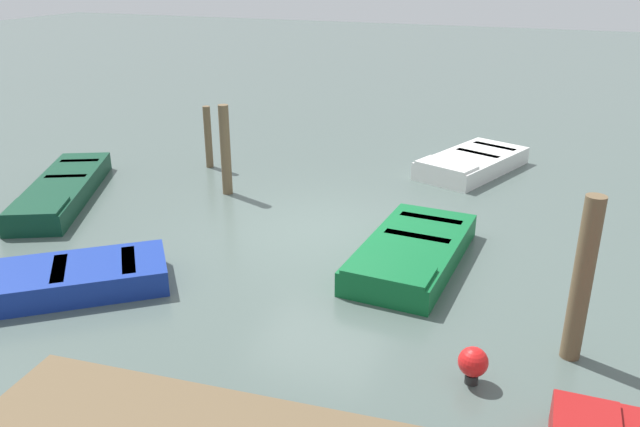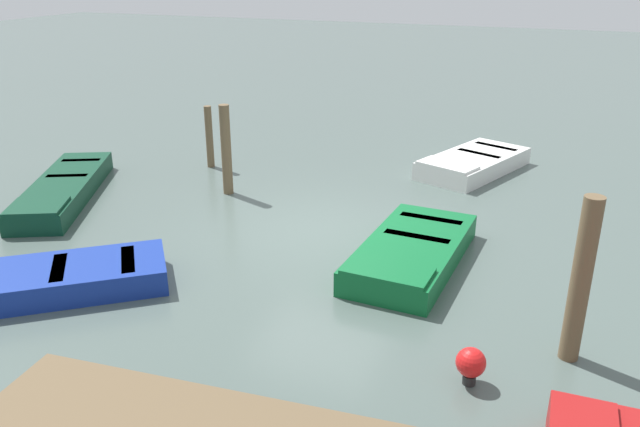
# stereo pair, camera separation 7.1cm
# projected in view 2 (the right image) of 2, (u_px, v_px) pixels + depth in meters

# --- Properties ---
(ground_plane) EXTENTS (80.00, 80.00, 0.00)m
(ground_plane) POSITION_uv_depth(u_px,v_px,m) (320.00, 231.00, 11.89)
(ground_plane) COLOR #4C5B56
(rowboat_white) EXTENTS (2.41, 3.32, 0.46)m
(rowboat_white) POSITION_uv_depth(u_px,v_px,m) (473.00, 163.00, 15.11)
(rowboat_white) COLOR silver
(rowboat_white) RESTS_ON ground_plane
(rowboat_blue) EXTENTS (3.67, 3.27, 0.46)m
(rowboat_blue) POSITION_uv_depth(u_px,v_px,m) (38.00, 281.00, 9.59)
(rowboat_blue) COLOR navy
(rowboat_blue) RESTS_ON ground_plane
(rowboat_green) EXTENTS (1.62, 3.25, 0.46)m
(rowboat_green) POSITION_uv_depth(u_px,v_px,m) (411.00, 252.00, 10.53)
(rowboat_green) COLOR #0F602D
(rowboat_green) RESTS_ON ground_plane
(rowboat_dark_green) EXTENTS (2.80, 4.18, 0.46)m
(rowboat_dark_green) POSITION_uv_depth(u_px,v_px,m) (63.00, 189.00, 13.41)
(rowboat_dark_green) COLOR #0C3823
(rowboat_dark_green) RESTS_ON ground_plane
(mooring_piling_mid_left) EXTENTS (0.22, 0.22, 1.93)m
(mooring_piling_mid_left) POSITION_uv_depth(u_px,v_px,m) (226.00, 150.00, 13.45)
(mooring_piling_mid_left) COLOR brown
(mooring_piling_mid_left) RESTS_ON ground_plane
(mooring_piling_far_right) EXTENTS (0.25, 0.25, 2.19)m
(mooring_piling_far_right) POSITION_uv_depth(u_px,v_px,m) (581.00, 281.00, 7.72)
(mooring_piling_far_right) COLOR brown
(mooring_piling_far_right) RESTS_ON ground_plane
(mooring_piling_mid_right) EXTENTS (0.17, 0.17, 1.49)m
(mooring_piling_mid_right) POSITION_uv_depth(u_px,v_px,m) (209.00, 137.00, 15.27)
(mooring_piling_mid_right) COLOR brown
(mooring_piling_mid_right) RESTS_ON ground_plane
(marker_buoy) EXTENTS (0.36, 0.36, 0.48)m
(marker_buoy) POSITION_uv_depth(u_px,v_px,m) (471.00, 363.00, 7.52)
(marker_buoy) COLOR #262626
(marker_buoy) RESTS_ON ground_plane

